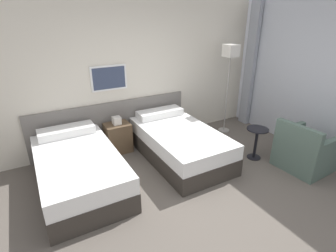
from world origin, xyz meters
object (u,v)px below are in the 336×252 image
nightstand (118,137)px  side_table (256,138)px  bed_near_window (179,143)px  floor_lamp (230,59)px  armchair (305,152)px  bed_near_door (79,169)px

nightstand → side_table: size_ratio=1.21×
bed_near_window → floor_lamp: 2.02m
bed_near_window → side_table: bearing=-30.4°
armchair → bed_near_door: bearing=66.1°
bed_near_window → armchair: 2.09m
floor_lamp → armchair: (0.16, -1.81, -1.27)m
nightstand → armchair: bearing=-39.4°
bed_near_door → armchair: bearing=-21.2°
nightstand → side_table: bearing=-35.1°
nightstand → armchair: armchair is taller
bed_near_door → nightstand: bearing=40.8°
bed_near_door → bed_near_window: bearing=0.0°
floor_lamp → side_table: 1.70m
side_table → bed_near_window: bearing=149.6°
bed_near_door → floor_lamp: floor_lamp is taller
bed_near_window → floor_lamp: floor_lamp is taller
bed_near_window → nightstand: (-0.86, 0.75, 0.00)m
bed_near_window → armchair: (1.63, -1.31, 0.01)m
bed_near_window → bed_near_door: bearing=180.0°
bed_near_window → floor_lamp: bearing=19.0°
nightstand → armchair: 3.23m
bed_near_window → side_table: 1.35m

